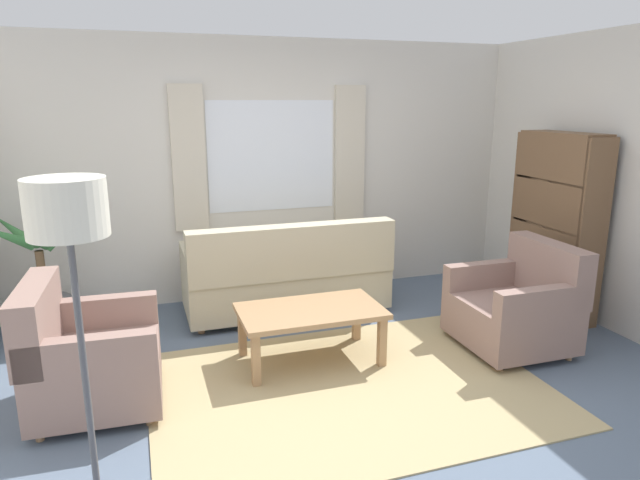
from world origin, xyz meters
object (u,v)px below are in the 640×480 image
couch (287,276)px  coffee_table (311,316)px  standing_lamp (71,248)px  bookshelf (554,234)px  armchair_right (518,307)px  armchair_left (86,357)px  potted_plant (44,284)px

couch → coffee_table: (-0.10, -1.06, 0.01)m
standing_lamp → bookshelf: bearing=23.5°
armchair_right → armchair_left: bearing=-91.5°
potted_plant → standing_lamp: 2.89m
standing_lamp → armchair_left: bearing=95.4°
armchair_left → potted_plant: size_ratio=0.72×
couch → bookshelf: bearing=161.5°
bookshelf → couch: bearing=71.5°
potted_plant → bookshelf: 4.60m
armchair_right → coffee_table: size_ratio=0.80×
armchair_left → potted_plant: potted_plant is taller
couch → coffee_table: size_ratio=1.73×
armchair_left → coffee_table: bearing=-81.4°
bookshelf → coffee_table: bearing=96.1°
armchair_right → standing_lamp: 3.55m
armchair_left → bookshelf: bearing=-81.4°
coffee_table → potted_plant: (-2.02, 1.22, 0.09)m
coffee_table → armchair_left: bearing=-174.0°
armchair_right → potted_plant: size_ratio=0.72×
potted_plant → standing_lamp: bearing=-78.7°
couch → armchair_left: size_ratio=2.16×
standing_lamp → coffee_table: bearing=44.6°
armchair_left → bookshelf: bookshelf is taller
couch → armchair_left: bearing=35.8°
coffee_table → couch: bearing=84.7°
potted_plant → armchair_right: bearing=-22.0°
potted_plant → standing_lamp: size_ratio=0.72×
couch → armchair_right: bearing=140.0°
standing_lamp → armchair_right: bearing=20.3°
armchair_right → coffee_table: 1.72m
couch → bookshelf: bookshelf is taller
bookshelf → potted_plant: bearing=78.0°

